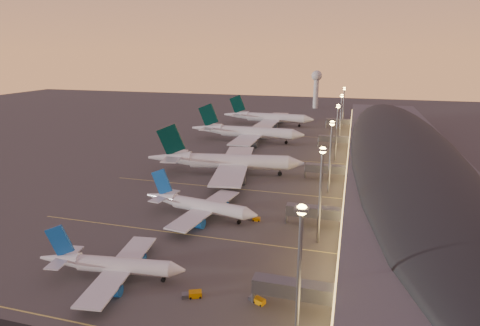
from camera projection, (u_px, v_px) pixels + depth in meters
name	position (u px, v px, depth m)	size (l,w,h in m)	color
ground	(191.00, 227.00, 114.95)	(700.00, 700.00, 0.00)	#484543
airliner_narrow_south	(112.00, 265.00, 88.25)	(33.75, 30.38, 12.05)	silver
airliner_narrow_north	(199.00, 205.00, 121.13)	(38.22, 34.47, 13.66)	silver
airliner_wide_near	(225.00, 162.00, 162.76)	(63.87, 58.90, 20.48)	silver
airliner_wide_mid	(247.00, 132.00, 221.62)	(64.10, 58.14, 20.58)	silver
airliner_wide_far	(268.00, 118.00, 271.19)	(62.00, 56.31, 19.88)	silver
terminal_building	(399.00, 152.00, 163.49)	(56.35, 255.00, 17.46)	#535358
light_masts	(335.00, 131.00, 160.99)	(2.20, 217.20, 25.90)	slate
radar_tower	(316.00, 83.00, 347.32)	(9.00, 9.00, 32.50)	silver
lane_markings	(231.00, 184.00, 152.01)	(90.00, 180.36, 0.00)	#D8C659
baggage_tug_a	(258.00, 300.00, 80.19)	(3.75, 2.70, 1.04)	#CB7F00
baggage_tug_b	(193.00, 294.00, 81.94)	(4.32, 3.09, 1.20)	#CB7F00
baggage_tug_c	(255.00, 219.00, 118.94)	(3.54, 1.75, 1.02)	#CB7F00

